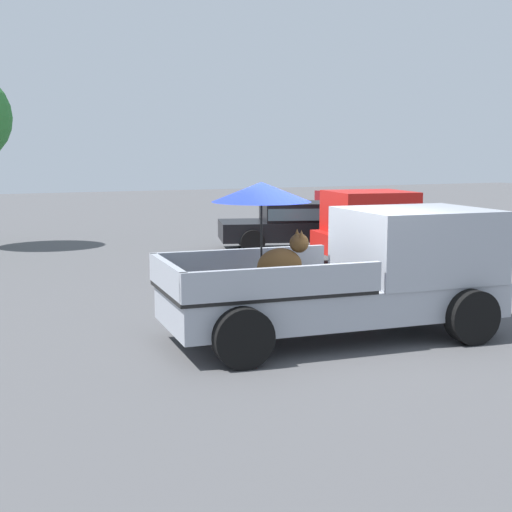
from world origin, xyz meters
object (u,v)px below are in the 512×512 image
at_px(pickup_truck_main, 359,271).
at_px(parked_sedan_near, 297,223).
at_px(parked_sedan_far, 349,207).
at_px(pickup_truck_red, 405,228).

relative_size(pickup_truck_main, parked_sedan_near, 1.12).
relative_size(pickup_truck_main, parked_sedan_far, 1.17).
distance_m(pickup_truck_main, parked_sedan_far, 15.72).
distance_m(parked_sedan_near, parked_sedan_far, 6.28).
height_order(pickup_truck_main, pickup_truck_red, pickup_truck_main).
bearing_deg(parked_sedan_far, parked_sedan_near, 39.83).
bearing_deg(parked_sedan_near, pickup_truck_red, 127.55).
bearing_deg(pickup_truck_main, pickup_truck_red, 53.42).
bearing_deg(pickup_truck_red, pickup_truck_main, 57.22).
bearing_deg(pickup_truck_red, parked_sedan_near, -60.90).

